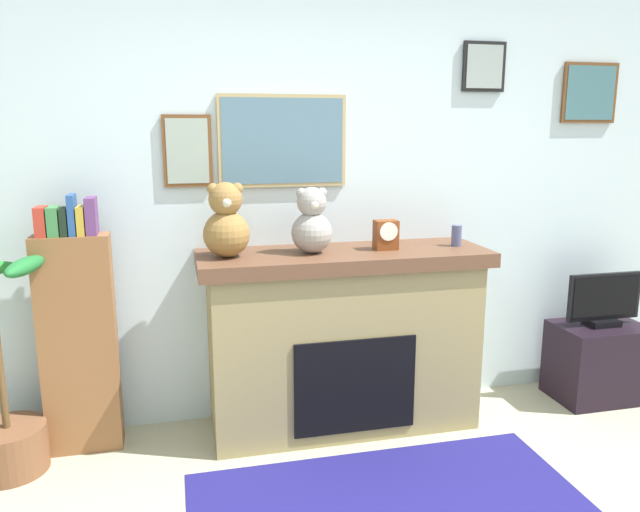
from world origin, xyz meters
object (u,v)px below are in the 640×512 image
Objects in this scene: bookshelf at (78,336)px; teddy_bear_brown at (312,224)px; teddy_bear_tan at (226,224)px; television at (604,301)px; mantel_clock at (386,235)px; fireplace at (343,338)px; tv_stand at (598,361)px; candle_jar at (456,236)px; potted_plant at (5,415)px.

teddy_bear_brown is (1.27, -0.08, 0.58)m from bookshelf.
bookshelf is at bearing 174.43° from teddy_bear_tan.
mantel_clock is at bearing 179.14° from television.
bookshelf reaches higher than fireplace.
teddy_bear_brown is (0.47, 0.00, -0.02)m from teddy_bear_tan.
tv_stand is 2.14m from teddy_bear_brown.
bookshelf is at bearing 176.48° from teddy_bear_brown.
fireplace is 13.35× the size of candle_jar.
tv_stand is at bearing -1.24° from candle_jar.
bookshelf is 2.77× the size of television.
tv_stand is at bearing -0.66° from teddy_bear_brown.
bookshelf is 3.18m from television.
mantel_clock is 0.44m from teddy_bear_brown.
mantel_clock is at bearing -179.80° from candle_jar.
fireplace reaches higher than television.
fireplace is 1.72m from television.
mantel_clock is (-0.44, -0.00, 0.02)m from candle_jar.
potted_plant is 2.80× the size of teddy_bear_tan.
candle_jar reaches higher than television.
potted_plant is at bearing -179.06° from television.
television is at bearing -1.38° from fireplace.
tv_stand is 1.56× the size of teddy_bear_brown.
tv_stand is 2.58m from teddy_bear_tan.
candle_jar is at bearing 1.87° from potted_plant.
tv_stand is (3.18, -0.10, -0.40)m from bookshelf.
mantel_clock reaches higher than television.
potted_plant is at bearing -175.99° from teddy_bear_tan.
tv_stand is (3.53, 0.06, -0.06)m from potted_plant.
teddy_bear_brown reaches higher than mantel_clock.
bookshelf reaches higher than television.
potted_plant is 9.14× the size of candle_jar.
tv_stand is at bearing 0.96° from potted_plant.
bookshelf is 11.40× the size of candle_jar.
teddy_bear_brown is at bearing 0.01° from teddy_bear_tan.
bookshelf is 8.39× the size of mantel_clock.
television reaches higher than tv_stand.
candle_jar is 1.35m from teddy_bear_tan.
television is (1.72, -0.04, 0.12)m from fireplace.
teddy_bear_brown is at bearing 2.86° from potted_plant.
bookshelf is 1.00m from teddy_bear_tan.
candle_jar is at bearing 178.68° from television.
teddy_bear_tan reaches higher than mantel_clock.
bookshelf is at bearing 178.20° from tv_stand.
tv_stand is at bearing 90.00° from television.
bookshelf is 1.77m from mantel_clock.
potted_plant is at bearing -178.13° from candle_jar.
potted_plant is 1.98× the size of tv_stand.
bookshelf is 1.25× the size of potted_plant.
teddy_bear_tan is (0.80, -0.08, 0.59)m from bookshelf.
television is at bearing -0.56° from teddy_bear_tan.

